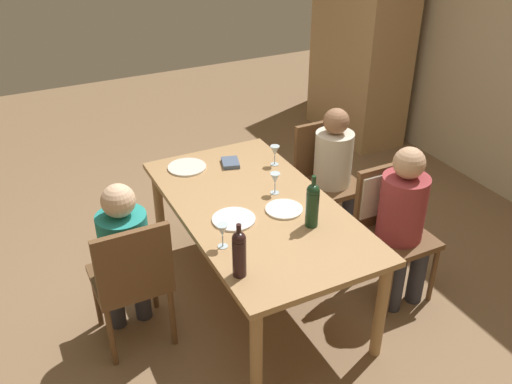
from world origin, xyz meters
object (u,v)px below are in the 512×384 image
(person_woman_host, at_px, (125,251))
(wine_glass_near_right, at_px, (222,231))
(dinner_plate_guest_right, at_px, (284,209))
(wine_glass_centre, at_px, (275,179))
(wine_bottle_dark_red, at_px, (312,204))
(wine_glass_near_left, at_px, (275,151))
(dinner_plate_guest_left, at_px, (234,219))
(chair_near, at_px, (132,276))
(dining_table, at_px, (256,216))
(person_man_bearded, at_px, (404,216))
(chair_far_right, at_px, (388,213))
(chair_far_left, at_px, (326,172))
(person_man_guest, at_px, (335,166))
(wine_bottle_tall_green, at_px, (239,252))
(dinner_plate_host, at_px, (187,167))
(armoire_cabinet, at_px, (362,35))

(person_woman_host, bearing_deg, wine_glass_near_right, -34.68)
(dinner_plate_guest_right, bearing_deg, wine_glass_centre, 166.93)
(wine_bottle_dark_red, height_order, wine_glass_near_left, wine_bottle_dark_red)
(wine_glass_near_left, bearing_deg, person_woman_host, -71.23)
(wine_glass_near_left, relative_size, dinner_plate_guest_right, 0.62)
(person_woman_host, bearing_deg, wine_bottle_dark_red, -19.70)
(wine_glass_near_left, xyz_separation_m, dinner_plate_guest_right, (0.58, -0.24, -0.10))
(dinner_plate_guest_left, bearing_deg, chair_near, -90.52)
(dining_table, relative_size, person_man_bearded, 1.58)
(chair_far_right, height_order, dinner_plate_guest_right, chair_far_right)
(wine_glass_near_left, distance_m, dinner_plate_guest_right, 0.63)
(dining_table, distance_m, person_man_bearded, 0.96)
(dinner_plate_guest_right, bearing_deg, wine_bottle_dark_red, 16.29)
(chair_near, xyz_separation_m, person_woman_host, (-0.11, 0.00, 0.11))
(chair_near, relative_size, dinner_plate_guest_left, 3.42)
(chair_far_left, xyz_separation_m, person_man_guest, (0.11, 0.00, 0.11))
(wine_bottle_tall_green, distance_m, dinner_plate_host, 1.29)
(wine_glass_near_left, height_order, dinner_plate_guest_left, wine_glass_near_left)
(wine_bottle_tall_green, relative_size, wine_bottle_dark_red, 0.95)
(wine_glass_near_left, bearing_deg, wine_glass_near_right, -44.44)
(wine_glass_near_right, height_order, dinner_plate_guest_left, wine_glass_near_right)
(person_man_bearded, relative_size, person_man_guest, 1.03)
(armoire_cabinet, xyz_separation_m, wine_glass_near_left, (1.55, -1.86, -0.25))
(wine_glass_near_right, bearing_deg, wine_bottle_tall_green, -4.54)
(person_man_guest, relative_size, dinner_plate_guest_left, 4.09)
(person_man_guest, xyz_separation_m, wine_bottle_tall_green, (0.97, -1.26, 0.25))
(chair_far_right, height_order, wine_glass_near_left, chair_far_right)
(wine_bottle_dark_red, bearing_deg, wine_glass_centre, -178.06)
(dining_table, distance_m, wine_glass_near_right, 0.52)
(wine_glass_centre, bearing_deg, dinner_plate_guest_left, -65.08)
(dining_table, relative_size, person_man_guest, 1.63)
(chair_near, bearing_deg, wine_glass_near_right, -24.84)
(wine_bottle_dark_red, bearing_deg, person_man_bearded, 83.53)
(dining_table, xyz_separation_m, dinner_plate_host, (-0.68, -0.22, 0.09))
(chair_far_left, bearing_deg, wine_glass_near_left, 5.19)
(chair_near, relative_size, person_woman_host, 0.83)
(chair_far_right, relative_size, wine_glass_near_left, 6.17)
(wine_bottle_tall_green, relative_size, dinner_plate_host, 1.16)
(dinner_plate_host, bearing_deg, chair_far_left, 79.98)
(person_man_guest, distance_m, dinner_plate_guest_left, 1.17)
(chair_far_left, height_order, wine_glass_near_right, chair_far_left)
(chair_far_right, relative_size, person_man_guest, 0.84)
(wine_glass_near_left, bearing_deg, chair_far_right, 33.83)
(chair_near, relative_size, chair_far_right, 1.00)
(wine_glass_near_right, distance_m, dinner_plate_guest_right, 0.55)
(armoire_cabinet, distance_m, wine_glass_near_left, 2.43)
(armoire_cabinet, height_order, wine_glass_near_right, armoire_cabinet)
(chair_near, xyz_separation_m, wine_glass_near_right, (0.23, 0.49, 0.31))
(chair_far_left, distance_m, wine_glass_centre, 0.85)
(chair_far_left, distance_m, wine_bottle_dark_red, 1.13)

